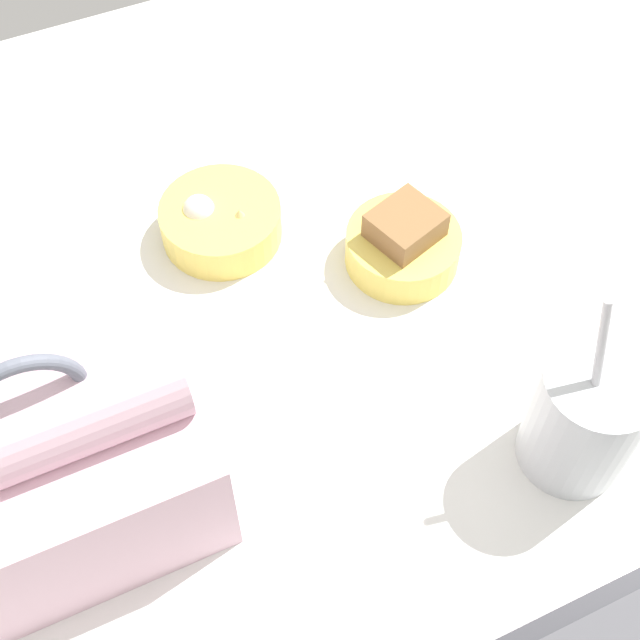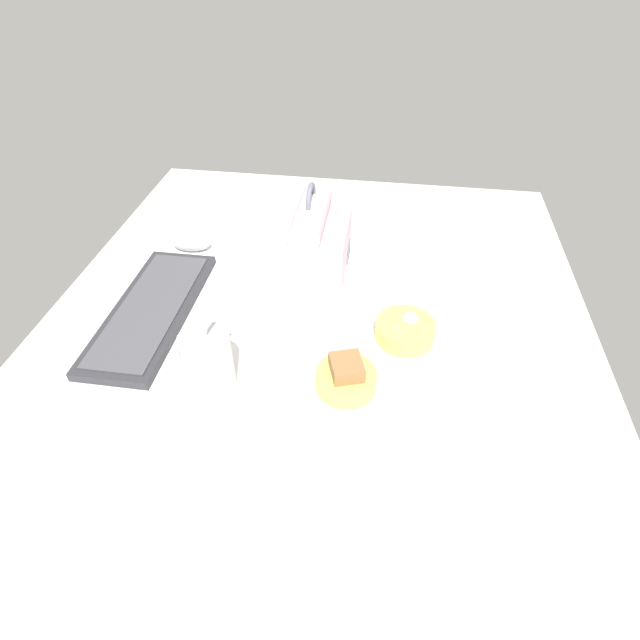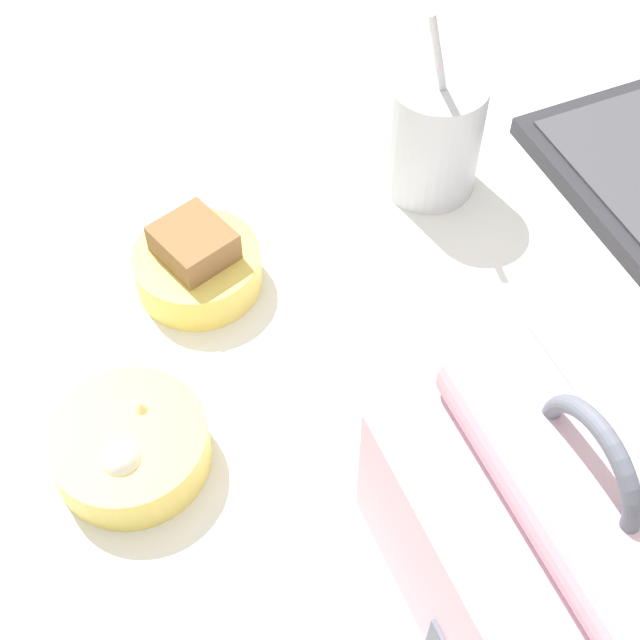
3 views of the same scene
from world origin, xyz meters
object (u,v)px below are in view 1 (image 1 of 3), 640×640
at_px(lunch_bag, 61,463).
at_px(bento_bowl_snacks, 221,221).
at_px(soup_cup, 585,417).
at_px(bento_bowl_sandwich, 403,244).

bearing_deg(lunch_bag, bento_bowl_snacks, -133.03).
distance_m(soup_cup, bento_bowl_snacks, 0.37).
relative_size(soup_cup, bento_bowl_snacks, 1.66).
height_order(lunch_bag, bento_bowl_sandwich, lunch_bag).
xyz_separation_m(bento_bowl_sandwich, bento_bowl_snacks, (0.14, -0.10, -0.00)).
distance_m(soup_cup, bento_bowl_sandwich, 0.24).
xyz_separation_m(lunch_bag, soup_cup, (-0.37, 0.12, -0.02)).
relative_size(bento_bowl_sandwich, bento_bowl_snacks, 0.93).
bearing_deg(bento_bowl_sandwich, bento_bowl_snacks, -34.95).
height_order(bento_bowl_sandwich, bento_bowl_snacks, bento_bowl_sandwich).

